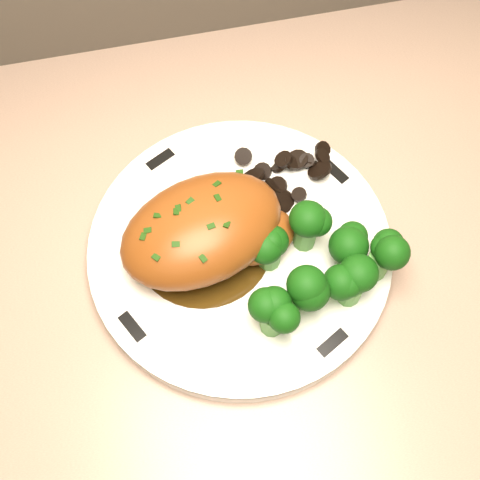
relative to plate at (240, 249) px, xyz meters
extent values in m
cylinder|color=white|center=(0.00, 0.00, 0.00)|extent=(0.30, 0.30, 0.02)
cube|color=black|center=(0.11, 0.06, 0.01)|extent=(0.02, 0.03, 0.00)
cube|color=black|center=(-0.06, 0.11, 0.01)|extent=(0.03, 0.02, 0.00)
cube|color=black|center=(-0.11, -0.06, 0.01)|extent=(0.02, 0.03, 0.00)
cube|color=black|center=(0.06, -0.11, 0.01)|extent=(0.03, 0.02, 0.00)
cylinder|color=#38240A|center=(-0.03, 0.01, 0.01)|extent=(0.13, 0.13, 0.00)
ellipsoid|color=brown|center=(-0.03, 0.01, 0.04)|extent=(0.17, 0.14, 0.06)
ellipsoid|color=brown|center=(0.02, 0.00, 0.03)|extent=(0.08, 0.07, 0.03)
cube|color=#193B0C|center=(-0.08, 0.00, 0.06)|extent=(0.01, 0.00, 0.00)
cube|color=#193B0C|center=(-0.06, 0.00, 0.07)|extent=(0.01, 0.00, 0.00)
cube|color=#193B0C|center=(-0.04, 0.01, 0.07)|extent=(0.01, 0.00, 0.00)
cube|color=#193B0C|center=(-0.03, 0.02, 0.07)|extent=(0.01, 0.00, 0.00)
cube|color=#193B0C|center=(-0.01, 0.02, 0.07)|extent=(0.01, 0.00, 0.00)
cube|color=#193B0C|center=(0.01, 0.03, 0.06)|extent=(0.01, 0.00, 0.00)
cylinder|color=black|center=(0.09, 0.06, 0.01)|extent=(0.02, 0.01, 0.01)
cylinder|color=black|center=(0.09, 0.07, 0.01)|extent=(0.02, 0.02, 0.01)
cylinder|color=black|center=(0.08, 0.07, 0.02)|extent=(0.02, 0.02, 0.01)
cylinder|color=black|center=(0.08, 0.08, 0.01)|extent=(0.02, 0.02, 0.01)
cylinder|color=black|center=(0.07, 0.08, 0.01)|extent=(0.02, 0.02, 0.01)
cylinder|color=black|center=(0.06, 0.08, 0.02)|extent=(0.02, 0.02, 0.01)
cylinder|color=black|center=(0.05, 0.08, 0.01)|extent=(0.02, 0.02, 0.01)
cylinder|color=black|center=(0.04, 0.08, 0.01)|extent=(0.02, 0.02, 0.00)
cylinder|color=black|center=(0.04, 0.08, 0.02)|extent=(0.03, 0.03, 0.01)
cylinder|color=black|center=(0.03, 0.07, 0.01)|extent=(0.02, 0.03, 0.02)
cylinder|color=black|center=(0.03, 0.07, 0.01)|extent=(0.02, 0.02, 0.01)
cylinder|color=black|center=(0.03, 0.06, 0.02)|extent=(0.02, 0.02, 0.01)
cylinder|color=black|center=(0.03, 0.05, 0.01)|extent=(0.02, 0.02, 0.01)
cylinder|color=black|center=(0.03, 0.05, 0.01)|extent=(0.03, 0.03, 0.01)
cylinder|color=black|center=(0.04, 0.04, 0.02)|extent=(0.03, 0.03, 0.02)
cylinder|color=black|center=(0.04, 0.04, 0.01)|extent=(0.03, 0.03, 0.02)
cylinder|color=black|center=(0.05, 0.04, 0.01)|extent=(0.02, 0.03, 0.01)
cylinder|color=black|center=(0.06, 0.04, 0.02)|extent=(0.03, 0.03, 0.01)
cylinder|color=black|center=(0.07, 0.04, 0.01)|extent=(0.03, 0.03, 0.01)
cylinder|color=black|center=(0.08, 0.04, 0.01)|extent=(0.03, 0.03, 0.01)
cylinder|color=black|center=(0.08, 0.05, 0.02)|extent=(0.03, 0.03, 0.02)
cylinder|color=black|center=(0.09, 0.05, 0.01)|extent=(0.03, 0.03, 0.02)
cylinder|color=#4C8D3B|center=(0.02, -0.02, 0.02)|extent=(0.02, 0.02, 0.03)
sphere|color=black|center=(0.02, -0.02, 0.04)|extent=(0.03, 0.03, 0.03)
cylinder|color=#4C8D3B|center=(0.06, -0.01, 0.02)|extent=(0.02, 0.02, 0.03)
sphere|color=black|center=(0.06, -0.01, 0.04)|extent=(0.03, 0.03, 0.03)
cylinder|color=#4C8D3B|center=(0.09, -0.03, 0.02)|extent=(0.02, 0.02, 0.03)
sphere|color=black|center=(0.09, -0.03, 0.04)|extent=(0.03, 0.03, 0.03)
cylinder|color=#4C8D3B|center=(0.04, -0.06, 0.02)|extent=(0.02, 0.02, 0.03)
sphere|color=black|center=(0.04, -0.06, 0.04)|extent=(0.03, 0.03, 0.03)
cylinder|color=#4C8D3B|center=(0.08, -0.07, 0.02)|extent=(0.02, 0.02, 0.03)
sphere|color=black|center=(0.08, -0.07, 0.04)|extent=(0.03, 0.03, 0.03)
cylinder|color=#4C8D3B|center=(0.11, -0.05, 0.02)|extent=(0.02, 0.02, 0.03)
sphere|color=black|center=(0.11, -0.05, 0.04)|extent=(0.03, 0.03, 0.03)
cylinder|color=#4C8D3B|center=(0.01, -0.08, 0.02)|extent=(0.02, 0.02, 0.03)
sphere|color=black|center=(0.01, -0.08, 0.04)|extent=(0.03, 0.03, 0.03)
camera|label=1|loc=(-0.05, -0.23, 0.51)|focal=45.00mm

